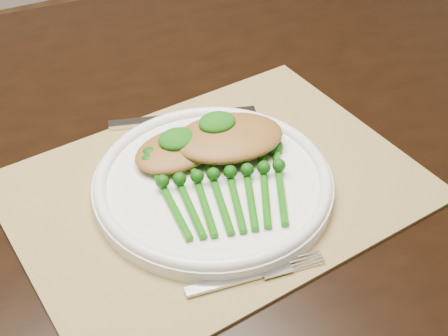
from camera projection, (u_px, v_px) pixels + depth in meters
name	position (u px, v px, depth m)	size (l,w,h in m)	color
dining_table	(145.00, 301.00, 1.12)	(1.64, 0.98, 0.75)	black
placemat	(215.00, 187.00, 0.80)	(0.50, 0.37, 0.00)	#97804D
dinner_plate	(213.00, 182.00, 0.78)	(0.30, 0.30, 0.03)	white
knife	(169.00, 119.00, 0.90)	(0.21, 0.08, 0.01)	silver
fork	(265.00, 271.00, 0.69)	(0.16, 0.04, 0.00)	silver
chicken_fillet_left	(178.00, 150.00, 0.81)	(0.12, 0.08, 0.02)	olive
chicken_fillet_right	(229.00, 138.00, 0.81)	(0.15, 0.10, 0.03)	olive
pesto_dollop_left	(177.00, 139.00, 0.80)	(0.05, 0.04, 0.02)	#0D470A
pesto_dollop_right	(217.00, 122.00, 0.81)	(0.05, 0.04, 0.02)	#0D470A
broccolini_bundle	(225.00, 190.00, 0.76)	(0.20, 0.21, 0.04)	#165E0C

